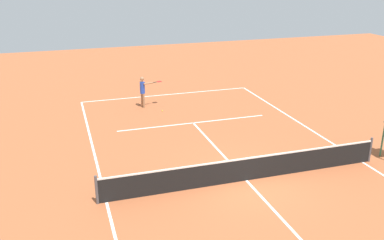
% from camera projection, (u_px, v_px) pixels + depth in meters
% --- Properties ---
extents(ground_plane, '(60.00, 60.00, 0.00)m').
position_uv_depth(ground_plane, '(246.00, 180.00, 16.50)').
color(ground_plane, '#AD5933').
extents(court_lines, '(10.77, 24.42, 0.01)m').
position_uv_depth(court_lines, '(246.00, 180.00, 16.50)').
color(court_lines, white).
rests_on(court_lines, ground).
extents(tennis_net, '(11.37, 0.10, 1.07)m').
position_uv_depth(tennis_net, '(247.00, 169.00, 16.33)').
color(tennis_net, '#4C4C51').
rests_on(tennis_net, ground).
extents(player_serving, '(1.35, 0.50, 1.82)m').
position_uv_depth(player_serving, '(143.00, 89.00, 24.63)').
color(player_serving, '#9E704C').
rests_on(player_serving, ground).
extents(tennis_ball, '(0.07, 0.07, 0.07)m').
position_uv_depth(tennis_ball, '(162.00, 111.00, 24.27)').
color(tennis_ball, '#CCE033').
rests_on(tennis_ball, ground).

